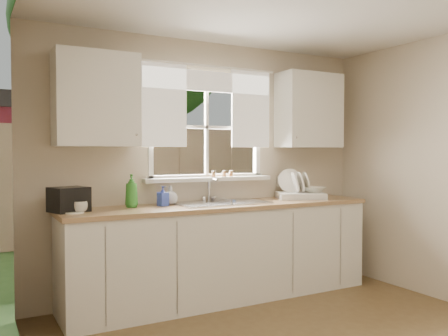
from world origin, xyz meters
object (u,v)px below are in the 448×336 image
dish_rack (300,193)px  black_appliance (69,199)px  cup (80,207)px  soap_bottle_a (132,191)px

dish_rack → black_appliance: bearing=179.2°
dish_rack → black_appliance: size_ratio=2.11×
dish_rack → cup: dish_rack is taller
soap_bottle_a → cup: (-0.48, -0.15, -0.10)m
soap_bottle_a → black_appliance: (-0.55, -0.05, -0.05)m
soap_bottle_a → cup: soap_bottle_a is taller
dish_rack → cup: (-2.28, -0.06, -0.02)m
dish_rack → soap_bottle_a: 1.80m
cup → black_appliance: 0.13m
dish_rack → soap_bottle_a: dish_rack is taller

